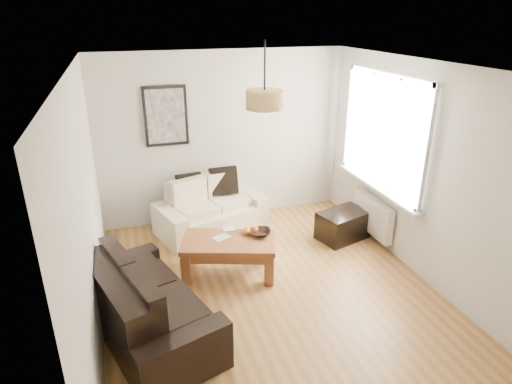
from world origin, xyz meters
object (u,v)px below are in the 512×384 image
object	(u,v)px
coffee_table	(229,257)
loveseat_cream	(211,207)
ottoman	(343,225)
sofa_leather	(148,301)

from	to	relation	value
coffee_table	loveseat_cream	bearing A→B (deg)	88.38
ottoman	coffee_table	bearing A→B (deg)	-167.32
loveseat_cream	coffee_table	world-z (taller)	loveseat_cream
loveseat_cream	coffee_table	bearing A→B (deg)	-109.33
loveseat_cream	sofa_leather	xyz separation A→B (m)	(-1.09, -2.08, 0.01)
sofa_leather	loveseat_cream	bearing A→B (deg)	-45.63
sofa_leather	coffee_table	bearing A→B (deg)	-69.24
coffee_table	ottoman	size ratio (longest dim) A/B	1.59
ottoman	sofa_leather	bearing A→B (deg)	-156.46
loveseat_cream	coffee_table	xyz separation A→B (m)	(-0.03, -1.23, -0.15)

